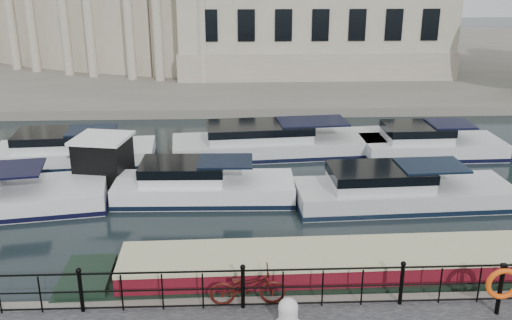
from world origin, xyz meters
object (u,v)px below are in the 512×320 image
(harbour_hut, at_px, (104,164))
(mooring_bollard, at_px, (288,313))
(bicycle, at_px, (248,287))
(narrowboat, at_px, (354,277))
(life_ring_post, at_px, (502,284))

(harbour_hut, bearing_deg, mooring_bollard, -47.59)
(mooring_bollard, xyz_separation_m, harbour_hut, (-6.59, 10.66, 0.06))
(bicycle, xyz_separation_m, narrowboat, (3.05, 1.49, -0.69))
(life_ring_post, distance_m, narrowboat, 3.97)
(mooring_bollard, xyz_separation_m, narrowboat, (2.10, 2.42, -0.52))
(mooring_bollard, height_order, harbour_hut, harbour_hut)
(bicycle, bearing_deg, narrowboat, -65.50)
(bicycle, relative_size, harbour_hut, 0.58)
(bicycle, distance_m, harbour_hut, 11.25)
(mooring_bollard, distance_m, life_ring_post, 5.25)
(mooring_bollard, height_order, narrowboat, mooring_bollard)
(narrowboat, bearing_deg, mooring_bollard, -132.38)
(bicycle, height_order, life_ring_post, life_ring_post)
(bicycle, xyz_separation_m, harbour_hut, (-5.64, 9.73, -0.10))
(bicycle, xyz_separation_m, life_ring_post, (6.16, -0.73, 0.36))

